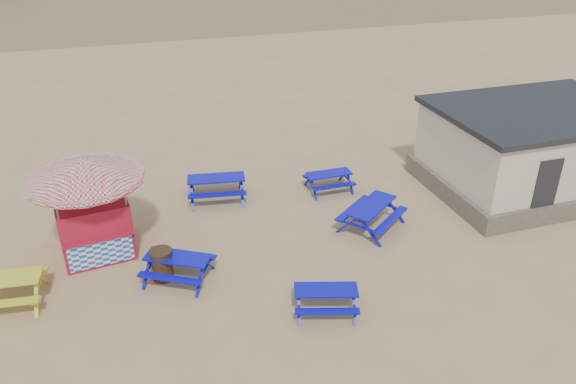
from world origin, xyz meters
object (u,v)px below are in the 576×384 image
object	(u,v)px
ice_cream_kiosk	(88,194)
amenity_block	(533,148)
picnic_table_blue_a	(217,188)
litter_bin	(162,264)
picnic_table_yellow	(4,291)

from	to	relation	value
ice_cream_kiosk	amenity_block	distance (m)	15.70
picnic_table_blue_a	litter_bin	xyz separation A→B (m)	(-2.45, -4.33, 0.05)
picnic_table_yellow	ice_cream_kiosk	xyz separation A→B (m)	(2.42, 1.97, 1.56)
ice_cream_kiosk	litter_bin	size ratio (longest dim) A/B	4.16
picnic_table_yellow	ice_cream_kiosk	bearing A→B (deg)	45.40
picnic_table_blue_a	litter_bin	distance (m)	4.97
picnic_table_blue_a	ice_cream_kiosk	world-z (taller)	ice_cream_kiosk
picnic_table_blue_a	amenity_block	world-z (taller)	amenity_block
picnic_table_blue_a	ice_cream_kiosk	distance (m)	5.03
picnic_table_yellow	litter_bin	xyz separation A→B (m)	(4.19, -0.12, 0.05)
picnic_table_blue_a	picnic_table_yellow	distance (m)	7.87
ice_cream_kiosk	litter_bin	bearing A→B (deg)	-56.60
picnic_table_blue_a	picnic_table_yellow	bearing A→B (deg)	-138.42
picnic_table_yellow	litter_bin	distance (m)	4.20
picnic_table_blue_a	litter_bin	world-z (taller)	litter_bin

